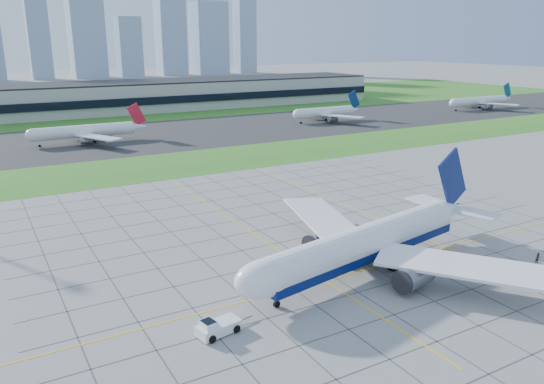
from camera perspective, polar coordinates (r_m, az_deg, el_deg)
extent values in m
plane|color=gray|center=(94.33, 10.00, -7.60)|extent=(1400.00, 1400.00, 0.00)
cube|color=#267020|center=(169.80, -9.69, 3.04)|extent=(700.00, 35.00, 0.04)
cube|color=#383838|center=(221.34, -14.70, 5.74)|extent=(700.00, 75.00, 0.04)
cube|color=#267020|center=(327.81, -19.95, 8.48)|extent=(700.00, 145.00, 0.04)
cube|color=#474744|center=(84.85, -21.42, -11.31)|extent=(0.18, 130.00, 0.02)
cube|color=#474744|center=(86.02, -16.09, -10.41)|extent=(0.18, 130.00, 0.02)
cube|color=#474744|center=(87.90, -10.97, -9.46)|extent=(0.18, 130.00, 0.02)
cube|color=#474744|center=(90.44, -6.14, -8.49)|extent=(0.18, 130.00, 0.02)
cube|color=#474744|center=(93.61, -1.62, -7.53)|extent=(0.18, 130.00, 0.02)
cube|color=#474744|center=(97.33, 2.56, -6.59)|extent=(0.18, 130.00, 0.02)
cube|color=#474744|center=(101.55, 6.40, -5.70)|extent=(0.18, 130.00, 0.02)
cube|color=#474744|center=(106.20, 9.90, -4.85)|extent=(0.18, 130.00, 0.02)
cube|color=#474744|center=(111.24, 13.09, -4.07)|extent=(0.18, 130.00, 0.02)
cube|color=#474744|center=(116.60, 16.00, -3.34)|extent=(0.18, 130.00, 0.02)
cube|color=#474744|center=(122.26, 18.63, -2.67)|extent=(0.18, 130.00, 0.02)
cube|color=#474744|center=(128.16, 21.03, -2.06)|extent=(0.18, 130.00, 0.02)
cube|color=#474744|center=(134.29, 23.21, -1.50)|extent=(0.18, 130.00, 0.02)
cube|color=#474744|center=(75.58, 26.18, -15.42)|extent=(110.00, 0.18, 0.02)
cube|color=#474744|center=(79.48, 21.35, -13.23)|extent=(110.00, 0.18, 0.02)
cube|color=#474744|center=(83.96, 17.08, -11.18)|extent=(110.00, 0.18, 0.02)
cube|color=#474744|center=(88.93, 13.31, -9.30)|extent=(110.00, 0.18, 0.02)
cube|color=#474744|center=(94.33, 10.00, -7.59)|extent=(110.00, 0.18, 0.02)
cube|color=#474744|center=(100.07, 7.07, -6.05)|extent=(110.00, 0.18, 0.02)
cube|color=#474744|center=(106.10, 4.49, -4.67)|extent=(110.00, 0.18, 0.02)
cube|color=#474744|center=(112.38, 2.19, -3.44)|extent=(110.00, 0.18, 0.02)
cube|color=#474744|center=(118.87, 0.15, -2.33)|extent=(110.00, 0.18, 0.02)
cube|color=#474744|center=(125.53, -1.67, -1.33)|extent=(110.00, 0.18, 0.02)
cube|color=#474744|center=(132.34, -3.31, -0.44)|extent=(110.00, 0.18, 0.02)
cube|color=#474744|center=(139.28, -4.79, 0.37)|extent=(110.00, 0.18, 0.02)
cube|color=#474744|center=(146.32, -6.12, 1.10)|extent=(110.00, 0.18, 0.02)
cube|color=yellow|center=(92.94, 10.79, -8.00)|extent=(120.00, 0.25, 0.03)
cube|color=yellow|center=(104.40, -1.32, -4.98)|extent=(0.25, 100.00, 0.03)
cube|color=yellow|center=(119.51, 10.57, -2.51)|extent=(0.25, 100.00, 0.03)
cube|color=#B7B7B2|center=(312.50, -11.91, 10.15)|extent=(260.00, 42.00, 15.00)
cube|color=black|center=(292.28, -10.56, 9.74)|extent=(260.00, 1.00, 4.00)
cube|color=black|center=(311.84, -11.99, 11.59)|extent=(260.00, 42.00, 0.80)
cube|color=#96ABC5|center=(590.01, -23.87, 15.30)|extent=(20.00, 18.00, 88.00)
cube|color=#96ABC5|center=(598.40, -19.63, 18.70)|extent=(33.00, 29.70, 150.00)
cube|color=#96ABC5|center=(607.09, -15.12, 14.83)|extent=(24.00, 21.60, 62.00)
cube|color=#96ABC5|center=(621.63, -10.96, 18.14)|extent=(29.00, 26.10, 128.00)
cube|color=#96ABC5|center=(637.83, -6.79, 16.09)|extent=(36.00, 32.40, 80.00)
cube|color=#96ABC5|center=(657.57, -2.97, 17.26)|extent=(22.00, 19.80, 105.00)
cylinder|color=white|center=(89.33, 9.94, -5.31)|extent=(43.62, 13.58, 5.65)
cube|color=#081753|center=(89.99, 9.88, -6.37)|extent=(43.55, 13.21, 1.51)
ellipsoid|color=white|center=(75.08, -0.86, -9.30)|extent=(9.93, 7.23, 5.65)
cube|color=black|center=(73.71, -2.12, -9.41)|extent=(2.59, 3.35, 0.57)
cone|color=white|center=(108.74, 18.41, -1.87)|extent=(8.40, 6.67, 5.37)
cube|color=#081753|center=(107.47, 18.83, 1.39)|extent=(10.18, 2.37, 12.02)
cube|color=white|center=(103.01, 5.50, -2.79)|extent=(15.15, 27.67, 0.91)
cube|color=white|center=(86.35, 20.11, -7.53)|extent=(22.56, 26.22, 0.91)
cylinder|color=slate|center=(96.45, 5.34, -5.31)|extent=(6.68, 4.65, 3.58)
cylinder|color=slate|center=(85.04, 15.02, -8.83)|extent=(6.68, 4.65, 3.58)
cylinder|color=gray|center=(78.25, 0.50, -11.51)|extent=(0.40, 0.40, 2.45)
cylinder|color=black|center=(78.57, 0.50, -11.96)|extent=(1.11, 0.65, 1.04)
cylinder|color=black|center=(96.22, 10.23, -6.73)|extent=(1.41, 1.34, 1.22)
cylinder|color=black|center=(92.89, 13.12, -7.76)|extent=(1.41, 1.34, 1.22)
cube|color=white|center=(72.50, -5.76, -14.30)|extent=(6.24, 3.76, 1.36)
cube|color=white|center=(71.26, -6.84, -14.01)|extent=(2.12, 2.43, 1.07)
cube|color=black|center=(71.17, -6.85, -13.87)|extent=(1.89, 2.20, 0.68)
cube|color=gray|center=(74.75, -3.05, -13.49)|extent=(2.90, 0.71, 0.18)
cylinder|color=black|center=(72.67, -7.64, -14.60)|extent=(1.14, 0.68, 1.07)
cylinder|color=black|center=(70.84, -6.48, -15.43)|extent=(1.14, 0.68, 1.07)
cylinder|color=black|center=(74.53, -5.07, -13.68)|extent=(1.14, 0.68, 1.07)
cylinder|color=black|center=(72.74, -3.87, -14.45)|extent=(1.14, 0.68, 1.07)
imported|color=black|center=(72.53, -6.97, -14.32)|extent=(0.77, 0.75, 1.77)
imported|color=black|center=(103.55, 26.70, -6.38)|extent=(1.11, 0.97, 1.95)
cylinder|color=white|center=(213.15, -19.53, 6.19)|extent=(36.35, 4.80, 4.80)
cube|color=red|center=(216.89, -14.38, 8.10)|extent=(7.46, 0.40, 9.15)
cube|color=white|center=(224.41, -19.42, 6.44)|extent=(13.89, 20.66, 0.40)
cube|color=white|center=(203.08, -18.22, 5.63)|extent=(13.89, 20.66, 0.40)
cylinder|color=black|center=(216.48, -18.76, 5.32)|extent=(1.00, 1.00, 1.00)
cylinder|color=black|center=(212.22, -18.52, 5.14)|extent=(1.00, 1.00, 1.00)
cylinder|color=white|center=(257.07, 5.72, 8.54)|extent=(30.78, 4.80, 4.80)
cube|color=navy|center=(266.73, 8.79, 9.79)|extent=(7.46, 0.40, 9.15)
cube|color=white|center=(267.32, 4.71, 8.68)|extent=(13.89, 20.66, 0.40)
cube|color=white|center=(249.66, 7.59, 8.08)|extent=(13.89, 20.66, 0.40)
cylinder|color=black|center=(260.86, 5.87, 7.76)|extent=(1.00, 1.00, 1.00)
cylinder|color=black|center=(257.34, 6.45, 7.63)|extent=(1.00, 1.00, 1.00)
cylinder|color=white|center=(326.44, 21.41, 9.11)|extent=(41.73, 4.80, 4.80)
cube|color=navy|center=(344.25, 23.98, 9.98)|extent=(7.46, 0.40, 9.15)
cube|color=white|center=(335.70, 20.26, 9.24)|extent=(13.89, 20.66, 0.40)
cube|color=white|center=(322.05, 23.25, 8.69)|extent=(13.89, 20.66, 0.40)
cylinder|color=black|center=(330.93, 21.43, 8.48)|extent=(1.00, 1.00, 1.00)
cylinder|color=black|center=(328.20, 22.03, 8.37)|extent=(1.00, 1.00, 1.00)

